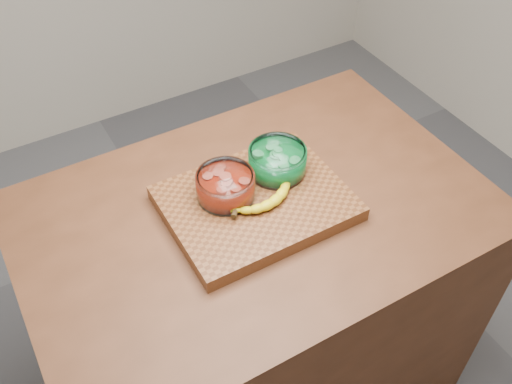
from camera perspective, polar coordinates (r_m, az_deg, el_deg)
ground at (r=2.21m, az=0.00°, el=-17.88°), size 3.50×3.50×0.00m
counter at (r=1.82m, az=0.00°, el=-11.42°), size 1.20×0.80×0.90m
cutting_board at (r=1.45m, az=0.00°, el=-1.12°), size 0.45×0.35×0.04m
bowl_red at (r=1.42m, az=-3.07°, el=0.60°), size 0.15×0.15×0.07m
bowl_green at (r=1.48m, az=2.15°, el=3.12°), size 0.15×0.15×0.07m
banana at (r=1.42m, az=0.71°, el=-0.15°), size 0.22×0.13×0.03m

